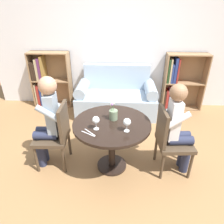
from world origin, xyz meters
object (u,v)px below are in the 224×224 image
person_left (47,121)px  wine_glass_right (127,122)px  bookshelf_left (47,80)px  couch (116,98)px  wine_glass_left (96,120)px  chair_left (56,133)px  chair_right (170,138)px  bookshelf_right (178,82)px  flower_vase (113,114)px  person_right (179,128)px

person_left → wine_glass_right: 1.02m
bookshelf_left → couch: bearing=-10.3°
person_left → wine_glass_left: person_left is taller
bookshelf_left → person_left: (0.66, -1.84, 0.12)m
chair_left → wine_glass_left: chair_left is taller
bookshelf_left → chair_right: size_ratio=1.28×
person_left → couch: bearing=150.7°
bookshelf_right → flower_vase: bookshelf_right is taller
couch → flower_vase: (0.01, -1.52, 0.47)m
couch → wine_glass_right: bearing=-84.2°
chair_right → wine_glass_left: 0.97m
couch → wine_glass_right: (0.18, -1.78, 0.50)m
chair_right → person_right: 0.18m
couch → bookshelf_right: bookshelf_right is taller
bookshelf_right → person_left: (-2.07, -1.84, 0.12)m
chair_left → person_right: person_right is taller
chair_left → person_left: size_ratio=0.71×
chair_right → wine_glass_left: (-0.90, -0.15, 0.32)m
wine_glass_right → flower_vase: flower_vase is taller
person_left → flower_vase: 0.83m
wine_glass_right → person_left: bearing=168.5°
chair_left → flower_vase: 0.80m
bookshelf_right → person_left: bearing=-138.3°
person_right → wine_glass_left: bearing=94.6°
bookshelf_left → chair_right: bearing=-40.3°
person_left → flower_vase: bearing=91.9°
bookshelf_left → bookshelf_right: (2.73, 0.00, -0.00)m
flower_vase → person_right: bearing=-5.4°
chair_left → bookshelf_right: bearing=130.8°
bookshelf_right → chair_left: bookshelf_right is taller
bookshelf_left → chair_left: bookshelf_left is taller
bookshelf_left → wine_glass_right: size_ratio=7.07×
bookshelf_left → flower_vase: bearing=-50.1°
bookshelf_right → chair_left: size_ratio=1.28×
wine_glass_right → person_right: bearing=15.9°
couch → chair_right: bearing=-65.6°
chair_right → flower_vase: 0.77m
wine_glass_left → flower_vase: 0.30m
chair_right → person_right: size_ratio=0.74×
chair_left → chair_right: (1.46, -0.04, 0.00)m
couch → chair_right: 1.77m
chair_left → flower_vase: bearing=92.0°
bookshelf_right → couch: bearing=-167.9°
wine_glass_right → flower_vase: (-0.17, 0.26, -0.04)m
bookshelf_right → person_left: 2.78m
person_right → flower_vase: bearing=80.1°
wine_glass_left → flower_vase: (0.19, 0.23, -0.04)m
chair_right → person_left: person_left is taller
person_left → wine_glass_left: size_ratio=7.73×
couch → person_left: 1.81m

